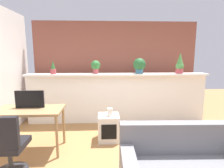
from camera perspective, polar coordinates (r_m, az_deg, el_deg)
divider_wall at (r=4.44m, az=1.65°, el=-4.67°), size 4.27×0.16×1.16m
plant_shelf at (r=4.29m, az=1.73°, el=3.00°), size 4.27×0.34×0.04m
brick_wall_behind at (r=4.92m, az=1.15°, el=4.61°), size 4.27×0.10×2.50m
potted_plant_0 at (r=4.39m, az=-18.01°, el=4.71°), size 0.13×0.13×0.31m
potted_plant_1 at (r=4.30m, az=-5.15°, el=5.67°), size 0.22×0.22×0.31m
potted_plant_2 at (r=4.38m, az=8.59°, el=5.87°), size 0.29×0.29×0.36m
potted_plant_3 at (r=4.61m, az=20.52°, el=5.87°), size 0.19×0.19×0.49m
desk at (r=3.39m, az=-24.44°, el=-8.53°), size 1.10×0.60×0.75m
tv_monitor at (r=3.41m, az=-24.43°, el=-4.36°), size 0.48×0.04×0.30m
office_chair at (r=2.91m, az=-30.03°, el=-17.87°), size 0.45×0.46×0.91m
side_cube_shelf at (r=3.62m, az=-1.07°, el=-13.54°), size 0.40×0.41×0.50m
vase_on_shelf at (r=3.48m, az=-0.64°, el=-8.80°), size 0.10×0.10×0.15m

